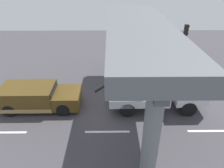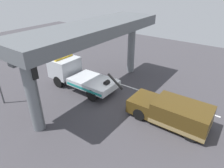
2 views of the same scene
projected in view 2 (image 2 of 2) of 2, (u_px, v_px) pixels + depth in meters
name	position (u px, v px, depth m)	size (l,w,h in m)	color
ground_plane	(113.00, 100.00, 15.55)	(60.00, 40.00, 0.10)	#423F44
lane_stripe_west	(201.00, 111.00, 14.22)	(2.60, 0.16, 0.01)	silver
lane_stripe_mid	(130.00, 87.00, 17.35)	(2.60, 0.16, 0.01)	silver
lane_stripe_east	(81.00, 71.00, 20.48)	(2.60, 0.16, 0.01)	silver
tow_truck_white	(76.00, 74.00, 17.03)	(7.26, 2.44, 2.46)	silver
towed_van_green	(172.00, 113.00, 12.71)	(5.21, 2.24, 1.58)	#4C3814
overpass_structure	(93.00, 34.00, 14.19)	(3.60, 13.03, 5.65)	slate
traffic_light_near	(36.00, 84.00, 11.02)	(0.39, 0.32, 4.42)	#515456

